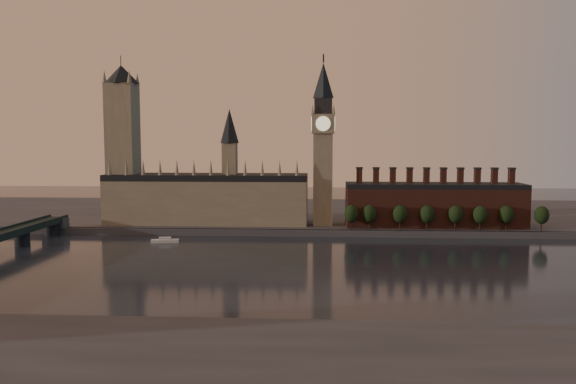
# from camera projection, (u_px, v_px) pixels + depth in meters

# --- Properties ---
(ground) EXTENTS (900.00, 900.00, 0.00)m
(ground) POSITION_uv_depth(u_px,v_px,m) (301.00, 271.00, 248.78)
(ground) COLOR black
(ground) RESTS_ON ground
(north_bank) EXTENTS (900.00, 182.00, 4.00)m
(north_bank) POSITION_uv_depth(u_px,v_px,m) (309.00, 214.00, 425.62)
(north_bank) COLOR #4B4B51
(north_bank) RESTS_ON ground
(palace_of_westminster) EXTENTS (130.00, 30.30, 74.00)m
(palace_of_westminster) POSITION_uv_depth(u_px,v_px,m) (208.00, 196.00, 364.65)
(palace_of_westminster) COLOR gray
(palace_of_westminster) RESTS_ON north_bank
(victoria_tower) EXTENTS (24.00, 24.00, 108.00)m
(victoria_tower) POSITION_uv_depth(u_px,v_px,m) (123.00, 138.00, 364.42)
(victoria_tower) COLOR gray
(victoria_tower) RESTS_ON north_bank
(big_ben) EXTENTS (15.00, 15.00, 107.00)m
(big_ben) POSITION_uv_depth(u_px,v_px,m) (323.00, 142.00, 352.42)
(big_ben) COLOR gray
(big_ben) RESTS_ON north_bank
(chimney_block) EXTENTS (110.00, 25.00, 37.00)m
(chimney_block) POSITION_uv_depth(u_px,v_px,m) (434.00, 204.00, 352.08)
(chimney_block) COLOR #5B2D23
(chimney_block) RESTS_ON north_bank
(embankment_tree_0) EXTENTS (8.60, 8.60, 14.88)m
(embankment_tree_0) POSITION_uv_depth(u_px,v_px,m) (351.00, 214.00, 339.18)
(embankment_tree_0) COLOR black
(embankment_tree_0) RESTS_ON north_bank
(embankment_tree_1) EXTENTS (8.60, 8.60, 14.88)m
(embankment_tree_1) POSITION_uv_depth(u_px,v_px,m) (369.00, 214.00, 339.24)
(embankment_tree_1) COLOR black
(embankment_tree_1) RESTS_ON north_bank
(embankment_tree_2) EXTENTS (8.60, 8.60, 14.88)m
(embankment_tree_2) POSITION_uv_depth(u_px,v_px,m) (400.00, 214.00, 337.69)
(embankment_tree_2) COLOR black
(embankment_tree_2) RESTS_ON north_bank
(embankment_tree_3) EXTENTS (8.60, 8.60, 14.88)m
(embankment_tree_3) POSITION_uv_depth(u_px,v_px,m) (427.00, 214.00, 337.28)
(embankment_tree_3) COLOR black
(embankment_tree_3) RESTS_ON north_bank
(embankment_tree_4) EXTENTS (8.60, 8.60, 14.88)m
(embankment_tree_4) POSITION_uv_depth(u_px,v_px,m) (455.00, 214.00, 336.64)
(embankment_tree_4) COLOR black
(embankment_tree_4) RESTS_ON north_bank
(embankment_tree_5) EXTENTS (8.60, 8.60, 14.88)m
(embankment_tree_5) POSITION_uv_depth(u_px,v_px,m) (480.00, 215.00, 334.75)
(embankment_tree_5) COLOR black
(embankment_tree_5) RESTS_ON north_bank
(embankment_tree_6) EXTENTS (8.60, 8.60, 14.88)m
(embankment_tree_6) POSITION_uv_depth(u_px,v_px,m) (506.00, 215.00, 335.38)
(embankment_tree_6) COLOR black
(embankment_tree_6) RESTS_ON north_bank
(embankment_tree_7) EXTENTS (8.60, 8.60, 14.88)m
(embankment_tree_7) POSITION_uv_depth(u_px,v_px,m) (542.00, 215.00, 333.20)
(embankment_tree_7) COLOR black
(embankment_tree_7) RESTS_ON north_bank
(river_boat) EXTENTS (15.99, 7.23, 3.09)m
(river_boat) POSITION_uv_depth(u_px,v_px,m) (165.00, 240.00, 317.63)
(river_boat) COLOR silver
(river_boat) RESTS_ON ground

